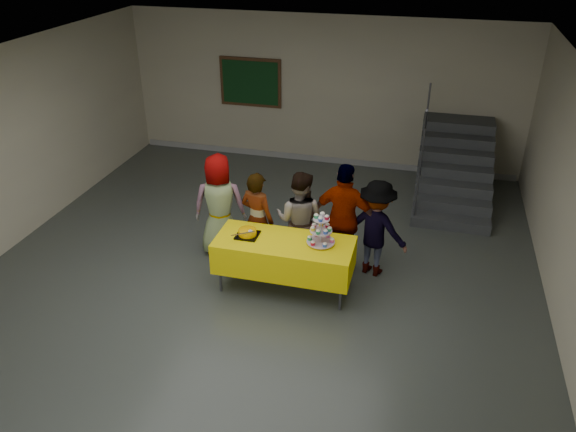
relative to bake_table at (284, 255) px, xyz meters
The scene contains 11 objects.
room_shell 1.68m from the bake_table, 142.69° to the right, with size 10.00×10.04×3.02m.
bake_table is the anchor object (origin of this frame).
cupcake_stand 0.63m from the bake_table, ahead, with size 0.38×0.38×0.44m.
bear_cake 0.59m from the bake_table, behind, with size 0.32×0.36×0.12m.
schoolchild_a 1.41m from the bake_table, 149.30° to the left, with size 0.78×0.51×1.60m, color slate.
schoolchild_b 0.79m from the bake_table, 135.39° to the left, with size 0.54×0.35×1.48m, color slate.
schoolchild_c 0.70m from the bake_table, 85.70° to the left, with size 0.73×0.57×1.50m, color slate.
schoolchild_d 1.02m from the bake_table, 44.51° to the left, with size 0.98×0.41×1.67m, color slate.
schoolchild_e 1.38m from the bake_table, 32.63° to the left, with size 0.94×0.54×1.46m, color slate.
staircase 4.38m from the bake_table, 59.21° to the left, with size 1.30×2.40×2.04m.
noticeboard 5.10m from the bake_table, 112.98° to the left, with size 1.30×0.05×1.00m.
Camera 1 is at (2.15, -5.89, 4.67)m, focal length 35.00 mm.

